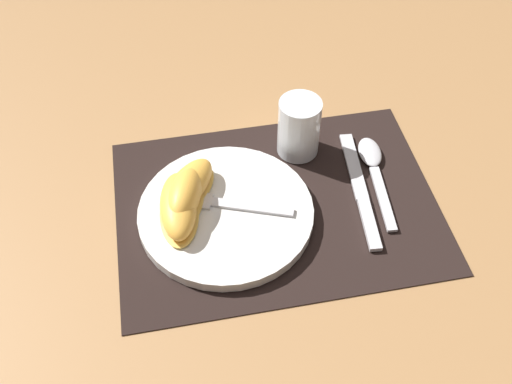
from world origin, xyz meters
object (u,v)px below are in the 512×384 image
(knife, at_px, (360,191))
(citrus_wedge_2, at_px, (178,207))
(citrus_wedge_1, at_px, (185,197))
(fork, at_px, (217,203))
(spoon, at_px, (373,164))
(plate, at_px, (226,213))
(juice_glass, at_px, (299,130))
(citrus_wedge_0, at_px, (187,188))

(knife, distance_m, citrus_wedge_2, 0.26)
(citrus_wedge_2, bearing_deg, citrus_wedge_1, 50.01)
(fork, bearing_deg, citrus_wedge_1, 175.32)
(spoon, bearing_deg, fork, -170.09)
(fork, relative_size, citrus_wedge_1, 1.65)
(plate, relative_size, fork, 1.35)
(citrus_wedge_2, bearing_deg, knife, 0.98)
(juice_glass, distance_m, citrus_wedge_0, 0.19)
(knife, bearing_deg, plate, -177.78)
(juice_glass, height_order, citrus_wedge_1, juice_glass)
(plate, relative_size, citrus_wedge_2, 1.97)
(citrus_wedge_0, bearing_deg, knife, -6.38)
(citrus_wedge_1, xyz_separation_m, citrus_wedge_2, (-0.01, -0.01, -0.00))
(plate, distance_m, citrus_wedge_1, 0.06)
(spoon, bearing_deg, juice_glass, 151.76)
(citrus_wedge_0, bearing_deg, plate, -36.35)
(plate, bearing_deg, knife, 2.22)
(juice_glass, distance_m, citrus_wedge_2, 0.22)
(citrus_wedge_0, bearing_deg, fork, -31.31)
(plate, distance_m, spoon, 0.24)
(plate, height_order, knife, plate)
(fork, relative_size, citrus_wedge_2, 1.46)
(spoon, bearing_deg, plate, -166.79)
(citrus_wedge_2, bearing_deg, plate, -2.86)
(spoon, relative_size, fork, 1.00)
(knife, distance_m, spoon, 0.06)
(citrus_wedge_0, xyz_separation_m, citrus_wedge_1, (-0.01, -0.02, 0.00))
(citrus_wedge_2, bearing_deg, spoon, 9.84)
(plate, xyz_separation_m, juice_glass, (0.13, 0.11, 0.03))
(spoon, bearing_deg, citrus_wedge_2, -170.16)
(juice_glass, xyz_separation_m, citrus_wedge_1, (-0.18, -0.09, -0.00))
(citrus_wedge_1, bearing_deg, fork, -4.68)
(knife, xyz_separation_m, citrus_wedge_1, (-0.25, 0.01, 0.03))
(juice_glass, relative_size, spoon, 0.52)
(spoon, relative_size, citrus_wedge_2, 1.46)
(spoon, xyz_separation_m, citrus_wedge_2, (-0.29, -0.05, 0.03))
(knife, height_order, fork, fork)
(spoon, distance_m, citrus_wedge_0, 0.28)
(juice_glass, relative_size, fork, 0.52)
(juice_glass, bearing_deg, spoon, -28.24)
(knife, bearing_deg, citrus_wedge_0, 173.62)
(citrus_wedge_0, bearing_deg, citrus_wedge_2, -116.27)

